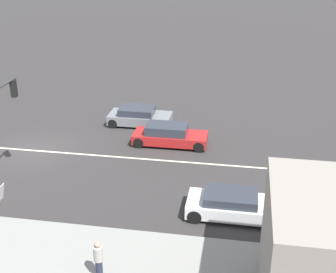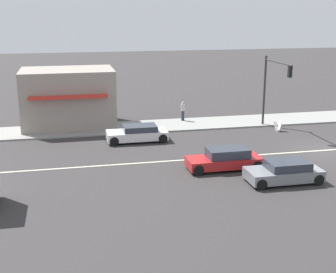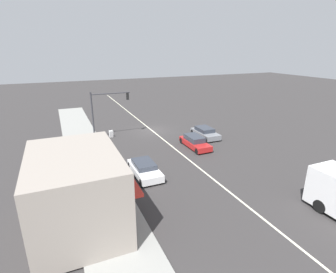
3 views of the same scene
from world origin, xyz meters
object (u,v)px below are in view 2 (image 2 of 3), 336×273
object	(u,v)px
warning_aframe_sign	(278,126)
suv_grey	(284,172)
hatchback_red	(225,159)
pedestrian	(183,111)
van_white	(138,133)
traffic_signal_main	(273,81)

from	to	relation	value
warning_aframe_sign	suv_grey	xyz separation A→B (m)	(-10.51, 4.55, 0.16)
warning_aframe_sign	hatchback_red	xyz separation A→B (m)	(-7.71, 7.04, 0.19)
pedestrian	warning_aframe_sign	size ratio (longest dim) A/B	1.95
van_white	traffic_signal_main	bearing A→B (deg)	-84.08
pedestrian	hatchback_red	world-z (taller)	pedestrian
traffic_signal_main	hatchback_red	size ratio (longest dim) A/B	1.26
traffic_signal_main	warning_aframe_sign	xyz separation A→B (m)	(-0.61, -0.36, -3.47)
suv_grey	van_white	distance (m)	12.02
traffic_signal_main	hatchback_red	distance (m)	11.17
suv_grey	van_white	size ratio (longest dim) A/B	0.95
pedestrian	suv_grey	size ratio (longest dim) A/B	0.40
suv_grey	van_white	xyz separation A→B (m)	(10.00, 6.67, -0.00)
pedestrian	warning_aframe_sign	bearing A→B (deg)	-125.71
warning_aframe_sign	suv_grey	world-z (taller)	suv_grey
traffic_signal_main	suv_grey	size ratio (longest dim) A/B	1.36
suv_grey	hatchback_red	world-z (taller)	hatchback_red
pedestrian	warning_aframe_sign	world-z (taller)	pedestrian
warning_aframe_sign	pedestrian	bearing A→B (deg)	54.29
warning_aframe_sign	van_white	distance (m)	11.23
pedestrian	hatchback_red	xyz separation A→B (m)	(-12.40, 0.52, -0.36)
pedestrian	van_white	size ratio (longest dim) A/B	0.38
traffic_signal_main	warning_aframe_sign	distance (m)	3.55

